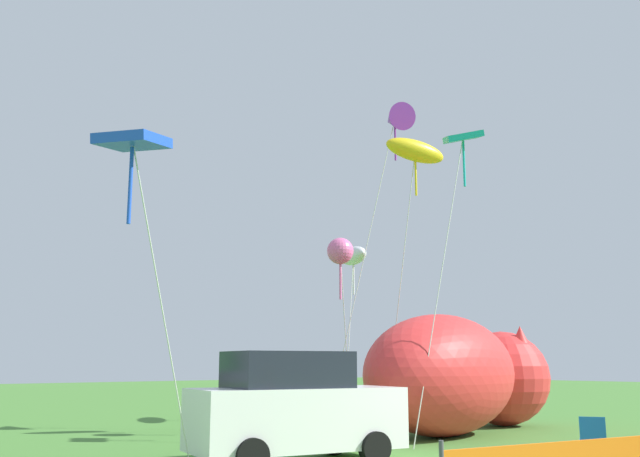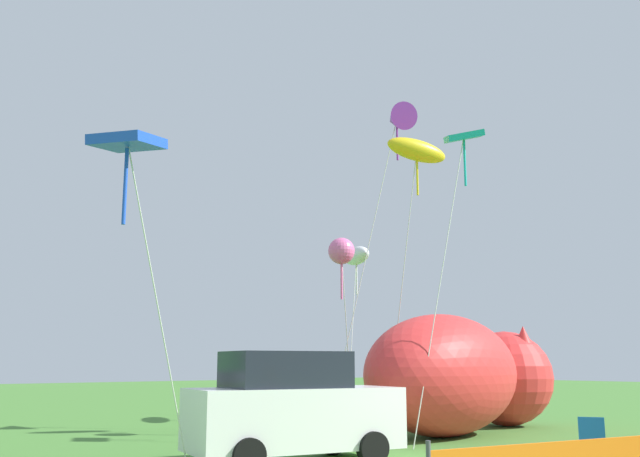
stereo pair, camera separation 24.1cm
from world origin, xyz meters
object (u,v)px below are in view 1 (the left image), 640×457
object	(u,v)px
folding_chair	(593,436)
kite_white_ghost	(353,256)
kite_yellow_hero	(415,152)
kite_purple_delta	(395,120)
kite_teal_diamond	(462,142)
kite_blue_box	(133,147)
kite_pink_octopus	(340,252)
inflatable_cat	(459,379)
parked_car	(294,408)

from	to	relation	value
folding_chair	kite_white_ghost	size ratio (longest dim) A/B	0.15
kite_yellow_hero	kite_purple_delta	xyz separation A→B (m)	(0.51, 1.23, 1.39)
kite_teal_diamond	kite_blue_box	xyz separation A→B (m)	(-9.43, -0.92, -2.26)
kite_white_ghost	kite_purple_delta	bearing A→B (deg)	-110.73
kite_purple_delta	folding_chair	bearing A→B (deg)	-108.87
kite_pink_octopus	kite_blue_box	distance (m)	9.05
kite_white_ghost	kite_pink_octopus	bearing A→B (deg)	-137.80
inflatable_cat	parked_car	bearing A→B (deg)	-179.79
kite_yellow_hero	kite_teal_diamond	world-z (taller)	kite_yellow_hero
folding_chair	parked_car	bearing A→B (deg)	108.92
kite_teal_diamond	kite_pink_octopus	xyz separation A→B (m)	(-1.35, 3.15, -2.61)
kite_yellow_hero	kite_pink_octopus	xyz separation A→B (m)	(-1.93, 1.05, -2.94)
parked_car	kite_blue_box	bearing A→B (deg)	-153.20
kite_white_ghost	kite_blue_box	bearing A→B (deg)	-147.86
folding_chair	kite_white_ghost	distance (m)	11.84
kite_yellow_hero	kite_teal_diamond	xyz separation A→B (m)	(-0.57, -2.10, -0.34)
folding_chair	inflatable_cat	world-z (taller)	inflatable_cat
kite_teal_diamond	kite_white_ghost	bearing A→B (deg)	70.65
parked_car	kite_teal_diamond	distance (m)	8.37
kite_blue_box	kite_purple_delta	size ratio (longest dim) A/B	0.56
kite_white_ghost	folding_chair	bearing A→B (deg)	-109.44
folding_chair	kite_teal_diamond	bearing A→B (deg)	42.31
kite_yellow_hero	kite_teal_diamond	bearing A→B (deg)	-105.29
parked_car	kite_pink_octopus	distance (m)	6.35
kite_purple_delta	kite_teal_diamond	bearing A→B (deg)	-108.04
folding_chair	kite_blue_box	size ratio (longest dim) A/B	0.16
kite_teal_diamond	kite_blue_box	world-z (taller)	kite_teal_diamond
folding_chair	kite_blue_box	xyz separation A→B (m)	(-8.09, 2.83, 4.62)
parked_car	kite_pink_octopus	bearing A→B (deg)	50.51
kite_blue_box	kite_purple_delta	world-z (taller)	kite_purple_delta
kite_white_ghost	kite_purple_delta	world-z (taller)	kite_purple_delta
kite_yellow_hero	kite_purple_delta	world-z (taller)	kite_purple_delta
kite_pink_octopus	folding_chair	bearing A→B (deg)	-89.85
kite_teal_diamond	kite_pink_octopus	distance (m)	4.31
kite_pink_octopus	inflatable_cat	bearing A→B (deg)	-28.42
kite_white_ghost	parked_car	bearing A→B (deg)	-140.30
kite_teal_diamond	inflatable_cat	bearing A→B (deg)	45.62
parked_car	folding_chair	xyz separation A→B (m)	(4.08, -3.80, -0.49)
parked_car	kite_pink_octopus	world-z (taller)	kite_pink_octopus
kite_purple_delta	kite_pink_octopus	bearing A→B (deg)	-175.83
folding_chair	kite_purple_delta	xyz separation A→B (m)	(2.42, 7.08, 8.60)
kite_blue_box	folding_chair	bearing A→B (deg)	-19.28
kite_purple_delta	parked_car	bearing A→B (deg)	-153.26
parked_car	kite_yellow_hero	size ratio (longest dim) A/B	0.52
kite_yellow_hero	kite_pink_octopus	bearing A→B (deg)	151.36
kite_yellow_hero	kite_blue_box	size ratio (longest dim) A/B	1.53
kite_purple_delta	kite_white_ghost	bearing A→B (deg)	69.27
kite_teal_diamond	kite_purple_delta	xyz separation A→B (m)	(1.08, 3.33, 1.72)
inflatable_cat	kite_blue_box	distance (m)	11.85
inflatable_cat	kite_purple_delta	bearing A→B (deg)	92.67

